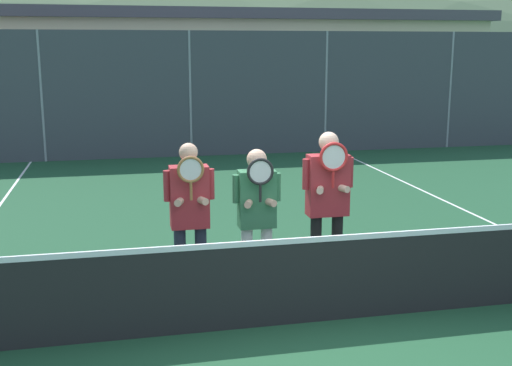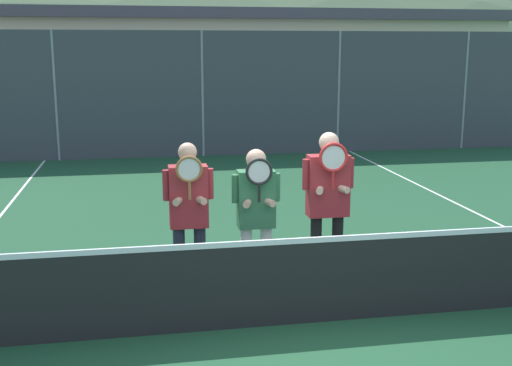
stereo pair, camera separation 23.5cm
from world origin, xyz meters
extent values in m
plane|color=#1E4C2D|center=(0.00, 0.00, 0.00)|extent=(120.00, 120.00, 0.00)
ellipsoid|color=#5B7551|center=(0.00, 54.72, 0.00)|extent=(119.10, 66.17, 23.16)
cube|color=beige|center=(1.80, 18.17, 1.85)|extent=(19.53, 5.00, 3.70)
cube|color=#4C4C51|center=(1.80, 18.17, 3.88)|extent=(20.03, 5.50, 0.36)
cylinder|color=gray|center=(-3.62, 10.49, 1.59)|extent=(0.06, 0.06, 3.18)
cylinder|color=gray|center=(0.00, 10.49, 1.59)|extent=(0.06, 0.06, 3.18)
cylinder|color=gray|center=(3.62, 10.49, 1.59)|extent=(0.06, 0.06, 3.18)
cylinder|color=gray|center=(7.24, 10.49, 1.59)|extent=(0.06, 0.06, 3.18)
cube|color=#42474C|center=(0.00, 10.49, 1.59)|extent=(21.71, 0.02, 3.18)
cube|color=black|center=(0.00, 0.00, 0.43)|extent=(10.50, 0.02, 0.86)
cube|color=white|center=(0.00, 0.00, 0.88)|extent=(10.50, 0.03, 0.06)
cube|color=white|center=(3.97, 3.00, 0.00)|extent=(0.05, 16.00, 0.01)
cylinder|color=#232838|center=(-1.25, 0.83, 0.43)|extent=(0.13, 0.13, 0.85)
cylinder|color=#232838|center=(-1.02, 0.83, 0.43)|extent=(0.13, 0.13, 0.85)
cube|color=maroon|center=(-1.13, 0.83, 1.19)|extent=(0.42, 0.22, 0.68)
sphere|color=tan|center=(-1.13, 0.83, 1.68)|extent=(0.20, 0.20, 0.20)
cylinder|color=maroon|center=(-1.36, 0.83, 1.32)|extent=(0.08, 0.08, 0.33)
cylinder|color=maroon|center=(-0.90, 0.83, 1.32)|extent=(0.08, 0.08, 0.33)
cylinder|color=tan|center=(-1.23, 0.74, 1.18)|extent=(0.16, 0.27, 0.08)
cylinder|color=tan|center=(-1.03, 0.74, 1.18)|extent=(0.16, 0.27, 0.08)
cylinder|color=#936033|center=(-1.13, 0.65, 1.30)|extent=(0.03, 0.03, 0.20)
torus|color=#936033|center=(-1.13, 0.65, 1.53)|extent=(0.29, 0.03, 0.29)
cylinder|color=silver|center=(-1.13, 0.65, 1.53)|extent=(0.23, 0.00, 0.23)
cylinder|color=white|center=(-0.50, 0.83, 0.40)|extent=(0.13, 0.13, 0.81)
cylinder|color=white|center=(-0.27, 0.83, 0.40)|extent=(0.13, 0.13, 0.81)
cube|color=#337047|center=(-0.39, 0.83, 1.13)|extent=(0.41, 0.22, 0.64)
sphere|color=tan|center=(-0.39, 0.83, 1.57)|extent=(0.22, 0.22, 0.22)
cylinder|color=#337047|center=(-0.61, 0.83, 1.25)|extent=(0.08, 0.08, 0.31)
cylinder|color=#337047|center=(-0.16, 0.83, 1.25)|extent=(0.08, 0.08, 0.31)
cylinder|color=tan|center=(-0.49, 0.74, 1.12)|extent=(0.16, 0.27, 0.08)
cylinder|color=tan|center=(-0.28, 0.74, 1.12)|extent=(0.16, 0.27, 0.08)
cylinder|color=black|center=(-0.39, 0.65, 1.24)|extent=(0.03, 0.03, 0.20)
torus|color=black|center=(-0.39, 0.65, 1.47)|extent=(0.30, 0.03, 0.30)
cylinder|color=silver|center=(-0.39, 0.65, 1.47)|extent=(0.24, 0.00, 0.24)
cylinder|color=black|center=(0.32, 0.88, 0.44)|extent=(0.13, 0.13, 0.89)
cylinder|color=black|center=(0.58, 0.88, 0.44)|extent=(0.13, 0.13, 0.89)
cube|color=maroon|center=(0.45, 0.88, 1.24)|extent=(0.47, 0.22, 0.70)
sphere|color=#DBB293|center=(0.45, 0.88, 1.73)|extent=(0.23, 0.23, 0.23)
cylinder|color=maroon|center=(0.19, 0.88, 1.37)|extent=(0.08, 0.08, 0.35)
cylinder|color=maroon|center=(0.71, 0.88, 1.37)|extent=(0.08, 0.08, 0.35)
cylinder|color=#DBB293|center=(0.34, 0.79, 1.22)|extent=(0.16, 0.27, 0.08)
cylinder|color=#DBB293|center=(0.57, 0.79, 1.22)|extent=(0.16, 0.27, 0.08)
cylinder|color=red|center=(0.45, 0.70, 1.34)|extent=(0.03, 0.03, 0.20)
torus|color=red|center=(0.45, 0.70, 1.59)|extent=(0.33, 0.04, 0.33)
cylinder|color=silver|center=(0.45, 0.70, 1.59)|extent=(0.27, 0.00, 0.27)
cube|color=slate|center=(-2.02, 12.97, 0.71)|extent=(4.77, 1.86, 0.82)
cube|color=#2D3842|center=(-2.02, 12.97, 1.45)|extent=(2.62, 1.71, 0.67)
cylinder|color=black|center=(-0.47, 12.02, 0.30)|extent=(0.60, 0.16, 0.60)
cylinder|color=black|center=(-0.47, 13.92, 0.30)|extent=(0.60, 0.16, 0.60)
cylinder|color=black|center=(-3.57, 12.02, 0.30)|extent=(0.60, 0.16, 0.60)
cylinder|color=black|center=(-3.57, 13.92, 0.30)|extent=(0.60, 0.16, 0.60)
cube|color=silver|center=(2.91, 13.01, 0.70)|extent=(4.23, 1.83, 0.81)
cube|color=#2D3842|center=(2.91, 13.01, 1.44)|extent=(2.33, 1.68, 0.66)
cylinder|color=black|center=(4.28, 12.07, 0.30)|extent=(0.60, 0.16, 0.60)
cylinder|color=black|center=(4.28, 13.94, 0.30)|extent=(0.60, 0.16, 0.60)
cylinder|color=black|center=(1.53, 12.07, 0.30)|extent=(0.60, 0.16, 0.60)
cylinder|color=black|center=(1.53, 13.94, 0.30)|extent=(0.60, 0.16, 0.60)
camera|label=1|loc=(-1.86, -5.90, 2.77)|focal=45.00mm
camera|label=2|loc=(-1.63, -5.94, 2.77)|focal=45.00mm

